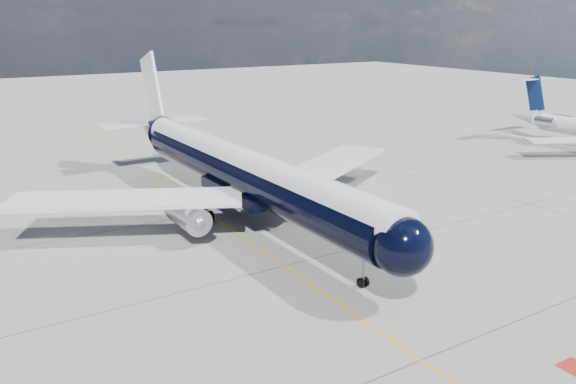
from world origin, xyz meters
The scene contains 4 objects.
ground centered at (0.00, 30.00, 0.00)m, with size 320.00×320.00×0.00m, color gray.
taxiway_centerline centered at (0.00, 25.00, 0.00)m, with size 0.16×160.00×0.01m, color orange.
red_marking centered at (6.80, -10.00, 0.00)m, with size 1.60×1.60×0.01m, color maroon.
main_airliner centered at (2.48, 22.80, 4.64)m, with size 42.50×51.68×14.94m.
Camera 1 is at (-20.79, -24.59, 18.33)m, focal length 35.00 mm.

